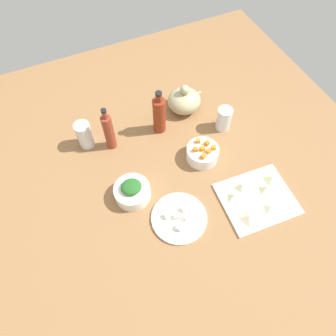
# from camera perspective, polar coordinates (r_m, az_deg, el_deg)

# --- Properties ---
(tabletop) EXTENTS (1.90, 1.90, 0.03)m
(tabletop) POSITION_cam_1_polar(r_m,az_deg,el_deg) (1.35, 0.00, -1.47)
(tabletop) COLOR olive
(tabletop) RESTS_ON ground
(cutting_board) EXTENTS (0.31, 0.27, 0.01)m
(cutting_board) POSITION_cam_1_polar(r_m,az_deg,el_deg) (1.32, 16.19, -5.51)
(cutting_board) COLOR white
(cutting_board) RESTS_ON tabletop
(plate_tofu) EXTENTS (0.22, 0.22, 0.01)m
(plate_tofu) POSITION_cam_1_polar(r_m,az_deg,el_deg) (1.24, 2.08, -9.25)
(plate_tofu) COLOR white
(plate_tofu) RESTS_ON tabletop
(bowl_greens) EXTENTS (0.15, 0.15, 0.06)m
(bowl_greens) POSITION_cam_1_polar(r_m,az_deg,el_deg) (1.27, -6.63, -4.48)
(bowl_greens) COLOR white
(bowl_greens) RESTS_ON tabletop
(bowl_carrots) EXTENTS (0.14, 0.14, 0.06)m
(bowl_carrots) POSITION_cam_1_polar(r_m,az_deg,el_deg) (1.36, 6.39, 2.69)
(bowl_carrots) COLOR white
(bowl_carrots) RESTS_ON tabletop
(teapot) EXTENTS (0.18, 0.16, 0.15)m
(teapot) POSITION_cam_1_polar(r_m,az_deg,el_deg) (1.53, 3.03, 12.40)
(teapot) COLOR tan
(teapot) RESTS_ON tabletop
(bottle_0) EXTENTS (0.05, 0.05, 0.24)m
(bottle_0) POSITION_cam_1_polar(r_m,az_deg,el_deg) (1.37, -10.93, 6.67)
(bottle_0) COLOR brown
(bottle_0) RESTS_ON tabletop
(bottle_1) EXTENTS (0.06, 0.06, 0.24)m
(bottle_1) POSITION_cam_1_polar(r_m,az_deg,el_deg) (1.41, -1.63, 9.86)
(bottle_1) COLOR maroon
(bottle_1) RESTS_ON tabletop
(drinking_glass_0) EXTENTS (0.07, 0.07, 0.13)m
(drinking_glass_0) POSITION_cam_1_polar(r_m,az_deg,el_deg) (1.42, -15.22, 5.95)
(drinking_glass_0) COLOR white
(drinking_glass_0) RESTS_ON tabletop
(drinking_glass_1) EXTENTS (0.07, 0.07, 0.12)m
(drinking_glass_1) POSITION_cam_1_polar(r_m,az_deg,el_deg) (1.47, 10.31, 8.98)
(drinking_glass_1) COLOR white
(drinking_glass_1) RESTS_ON tabletop
(carrot_cube_0) EXTENTS (0.02, 0.02, 0.02)m
(carrot_cube_0) POSITION_cam_1_polar(r_m,az_deg,el_deg) (1.35, 7.22, 4.56)
(carrot_cube_0) COLOR orange
(carrot_cube_0) RESTS_ON bowl_carrots
(carrot_cube_1) EXTENTS (0.02, 0.02, 0.02)m
(carrot_cube_1) POSITION_cam_1_polar(r_m,az_deg,el_deg) (1.32, 5.06, 3.44)
(carrot_cube_1) COLOR orange
(carrot_cube_1) RESTS_ON bowl_carrots
(carrot_cube_2) EXTENTS (0.02, 0.02, 0.02)m
(carrot_cube_2) POSITION_cam_1_polar(r_m,az_deg,el_deg) (1.32, 7.54, 3.11)
(carrot_cube_2) COLOR orange
(carrot_cube_2) RESTS_ON bowl_carrots
(carrot_cube_3) EXTENTS (0.02, 0.02, 0.02)m
(carrot_cube_3) POSITION_cam_1_polar(r_m,az_deg,el_deg) (1.34, 8.53, 3.66)
(carrot_cube_3) COLOR orange
(carrot_cube_3) RESTS_ON bowl_carrots
(carrot_cube_4) EXTENTS (0.02, 0.02, 0.02)m
(carrot_cube_4) POSITION_cam_1_polar(r_m,az_deg,el_deg) (1.31, 6.52, 2.13)
(carrot_cube_4) COLOR orange
(carrot_cube_4) RESTS_ON bowl_carrots
(carrot_cube_5) EXTENTS (0.02, 0.02, 0.02)m
(carrot_cube_5) POSITION_cam_1_polar(r_m,az_deg,el_deg) (1.35, 5.60, 5.04)
(carrot_cube_5) COLOR orange
(carrot_cube_5) RESTS_ON bowl_carrots
(carrot_cube_6) EXTENTS (0.02, 0.02, 0.02)m
(carrot_cube_6) POSITION_cam_1_polar(r_m,az_deg,el_deg) (1.33, 6.39, 3.58)
(carrot_cube_6) COLOR orange
(carrot_cube_6) RESTS_ON bowl_carrots
(chopped_greens_mound) EXTENTS (0.10, 0.09, 0.03)m
(chopped_greens_mound) POSITION_cam_1_polar(r_m,az_deg,el_deg) (1.23, -6.84, -3.48)
(chopped_greens_mound) COLOR #256224
(chopped_greens_mound) RESTS_ON bowl_greens
(tofu_cube_0) EXTENTS (0.03, 0.03, 0.02)m
(tofu_cube_0) POSITION_cam_1_polar(r_m,az_deg,el_deg) (1.22, 1.66, -8.95)
(tofu_cube_0) COLOR #ECEECA
(tofu_cube_0) RESTS_ON plate_tofu
(tofu_cube_1) EXTENTS (0.02, 0.02, 0.02)m
(tofu_cube_1) POSITION_cam_1_polar(r_m,az_deg,el_deg) (1.22, 3.58, -9.15)
(tofu_cube_1) COLOR white
(tofu_cube_1) RESTS_ON plate_tofu
(tofu_cube_2) EXTENTS (0.03, 0.03, 0.02)m
(tofu_cube_2) POSITION_cam_1_polar(r_m,az_deg,el_deg) (1.23, 3.09, -7.60)
(tofu_cube_2) COLOR white
(tofu_cube_2) RESTS_ON plate_tofu
(tofu_cube_3) EXTENTS (0.03, 0.03, 0.02)m
(tofu_cube_3) POSITION_cam_1_polar(r_m,az_deg,el_deg) (1.20, 2.13, -11.01)
(tofu_cube_3) COLOR white
(tofu_cube_3) RESTS_ON plate_tofu
(tofu_cube_4) EXTENTS (0.02, 0.02, 0.02)m
(tofu_cube_4) POSITION_cam_1_polar(r_m,az_deg,el_deg) (1.22, -0.16, -8.83)
(tofu_cube_4) COLOR #EAF6CD
(tofu_cube_4) RESTS_ON plate_tofu
(dumpling_0) EXTENTS (0.07, 0.06, 0.03)m
(dumpling_0) POSITION_cam_1_polar(r_m,az_deg,el_deg) (1.28, 12.11, -5.22)
(dumpling_0) COLOR beige
(dumpling_0) RESTS_ON cutting_board
(dumpling_1) EXTENTS (0.06, 0.06, 0.03)m
(dumpling_1) POSITION_cam_1_polar(r_m,az_deg,el_deg) (1.31, 13.46, -3.33)
(dumpling_1) COLOR beige
(dumpling_1) RESTS_ON cutting_board
(dumpling_2) EXTENTS (0.08, 0.07, 0.03)m
(dumpling_2) POSITION_cam_1_polar(r_m,az_deg,el_deg) (1.26, 14.79, -8.84)
(dumpling_2) COLOR beige
(dumpling_2) RESTS_ON cutting_board
(dumpling_3) EXTENTS (0.06, 0.06, 0.03)m
(dumpling_3) POSITION_cam_1_polar(r_m,az_deg,el_deg) (1.33, 17.65, -3.74)
(dumpling_3) COLOR beige
(dumpling_3) RESTS_ON cutting_board
(dumpling_4) EXTENTS (0.07, 0.07, 0.02)m
(dumpling_4) POSITION_cam_1_polar(r_m,az_deg,el_deg) (1.30, 18.53, -6.99)
(dumpling_4) COLOR beige
(dumpling_4) RESTS_ON cutting_board
(dumpling_5) EXTENTS (0.08, 0.08, 0.03)m
(dumpling_5) POSITION_cam_1_polar(r_m,az_deg,el_deg) (1.37, 18.64, -1.84)
(dumpling_5) COLOR beige
(dumpling_5) RESTS_ON cutting_board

